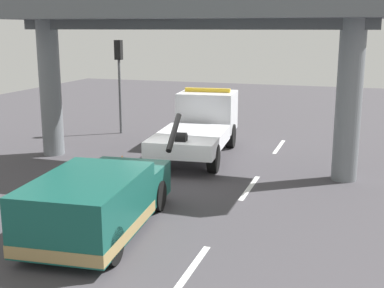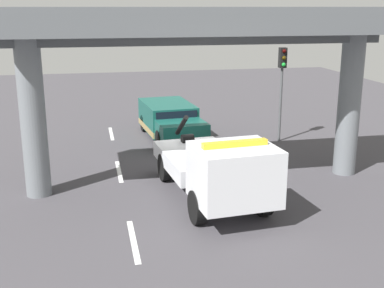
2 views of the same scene
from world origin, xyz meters
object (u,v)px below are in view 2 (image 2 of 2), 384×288
Objects in this scene: traffic_light_near at (282,74)px; traffic_cone_orange at (231,156)px; towed_van_green at (170,121)px; tow_truck_white at (218,169)px.

traffic_light_near reaches higher than traffic_cone_orange.
towed_van_green is 7.63× the size of traffic_cone_orange.
tow_truck_white is 8.69m from towed_van_green.
traffic_light_near is 6.16× the size of traffic_cone_orange.
traffic_cone_orange is at bearing -46.91° from traffic_light_near.
towed_van_green is at bearing -109.84° from traffic_light_near.
tow_truck_white reaches higher than towed_van_green.
tow_truck_white is at bearing -22.00° from traffic_cone_orange.
tow_truck_white is at bearing 0.52° from towed_van_green.
tow_truck_white is 10.42× the size of traffic_cone_orange.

